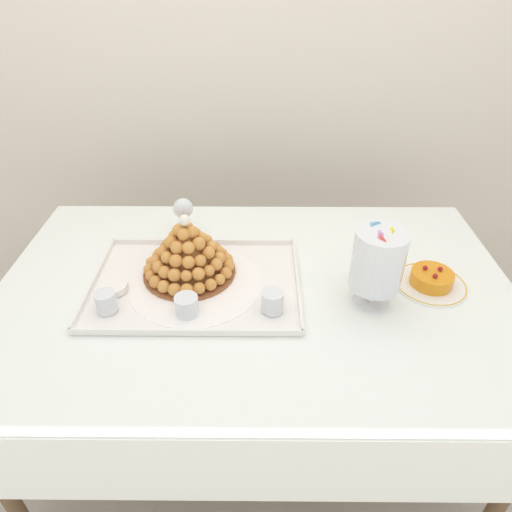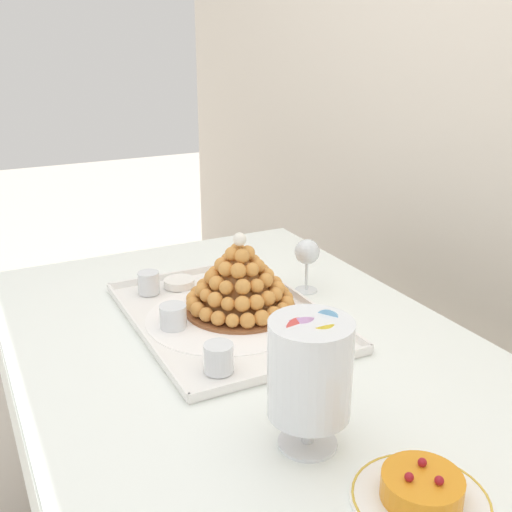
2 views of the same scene
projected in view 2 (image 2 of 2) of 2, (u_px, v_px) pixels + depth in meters
name	position (u px, v px, depth m)	size (l,w,h in m)	color
buffet_table	(256.00, 384.00, 1.38)	(1.53, 0.99, 0.75)	brown
serving_tray	(226.00, 318.00, 1.50)	(0.61, 0.43, 0.02)	white
croquembouche	(240.00, 282.00, 1.51)	(0.28, 0.28, 0.20)	brown
dessert_cup_left	(149.00, 284.00, 1.62)	(0.06, 0.06, 0.06)	silver
dessert_cup_mid_left	(173.00, 317.00, 1.44)	(0.06, 0.06, 0.05)	silver
dessert_cup_centre	(219.00, 359.00, 1.25)	(0.06, 0.06, 0.06)	silver
creme_brulee_ramekin	(179.00, 282.00, 1.67)	(0.08, 0.08, 0.02)	white
macaron_goblet	(310.00, 370.00, 1.00)	(0.14, 0.14, 0.25)	white
fruit_tart_plate	(421.00, 492.00, 0.92)	(0.21, 0.21, 0.06)	white
wine_glass	(307.00, 254.00, 1.63)	(0.07, 0.07, 0.15)	silver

